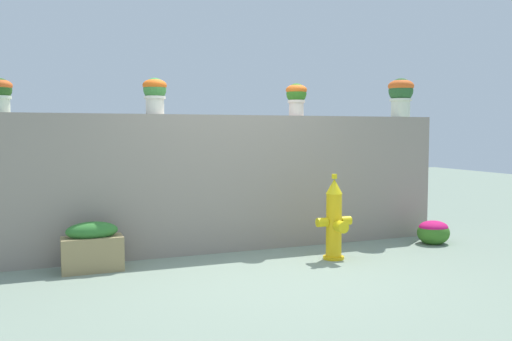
% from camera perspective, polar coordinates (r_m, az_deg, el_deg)
% --- Properties ---
extents(ground_plane, '(24.00, 24.00, 0.00)m').
position_cam_1_polar(ground_plane, '(5.34, 0.84, -10.83)').
color(ground_plane, gray).
extents(stone_wall, '(5.48, 0.29, 1.57)m').
position_cam_1_polar(stone_wall, '(6.24, -3.05, -1.33)').
color(stone_wall, gray).
rests_on(stone_wall, ground).
extents(potted_plant_0, '(0.24, 0.24, 0.34)m').
position_cam_1_polar(potted_plant_0, '(5.95, -25.50, 7.53)').
color(potted_plant_0, silver).
rests_on(potted_plant_0, stone_wall).
extents(potted_plant_1, '(0.26, 0.26, 0.40)m').
position_cam_1_polar(potted_plant_1, '(6.04, -10.68, 8.16)').
color(potted_plant_1, silver).
rests_on(potted_plant_1, stone_wall).
extents(potted_plant_2, '(0.26, 0.26, 0.39)m').
position_cam_1_polar(potted_plant_2, '(6.52, 4.30, 7.91)').
color(potted_plant_2, beige).
rests_on(potted_plant_2, stone_wall).
extents(potted_plant_3, '(0.33, 0.33, 0.50)m').
position_cam_1_polar(potted_plant_3, '(7.29, 15.10, 7.92)').
color(potted_plant_3, silver).
rests_on(potted_plant_3, stone_wall).
extents(fire_hydrant, '(0.40, 0.33, 0.92)m').
position_cam_1_polar(fire_hydrant, '(5.88, 8.30, -5.30)').
color(fire_hydrant, yellow).
rests_on(fire_hydrant, ground).
extents(flower_bush_left, '(0.41, 0.37, 0.30)m').
position_cam_1_polar(flower_bush_left, '(7.00, 18.29, -6.13)').
color(flower_bush_left, '#377022').
rests_on(flower_bush_left, ground).
extents(planter_box, '(0.59, 0.28, 0.49)m').
position_cam_1_polar(planter_box, '(5.60, -16.96, -7.82)').
color(planter_box, '#937E53').
rests_on(planter_box, ground).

